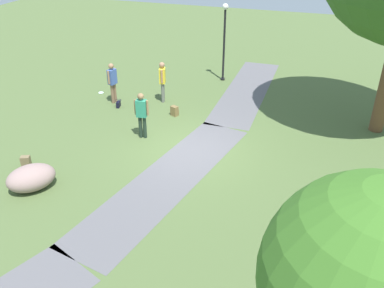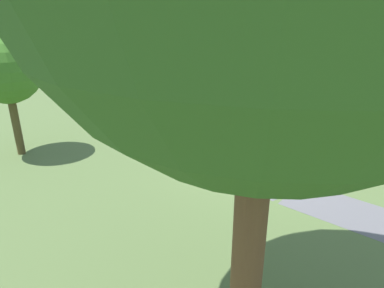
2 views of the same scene
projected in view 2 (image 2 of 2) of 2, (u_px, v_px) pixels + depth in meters
ground_plane at (249, 168)px, 12.27m from camera, size 48.00×48.00×0.00m
footpath_segment_mid at (209, 154)px, 13.47m from camera, size 8.20×3.38×0.01m
footpath_segment_far at (132, 112)px, 19.73m from camera, size 8.10×4.66×0.01m
young_tree_near_path at (5, 69)px, 12.36m from camera, size 2.65×2.65×4.78m
lawn_boulder at (225, 119)px, 16.98m from camera, size 1.71×1.66×0.76m
woman_with_handbag at (367, 129)px, 13.34m from camera, size 0.51×0.30×1.74m
man_near_boulder at (282, 132)px, 13.09m from camera, size 0.28×0.52×1.72m
passerby_on_path at (376, 147)px, 11.48m from camera, size 0.50×0.33×1.76m
handbag_on_grass at (350, 150)px, 13.60m from camera, size 0.34×0.32×0.31m
backpack_by_boulder at (250, 121)px, 17.16m from camera, size 0.33×0.34×0.40m
spare_backpack_on_lawn at (328, 168)px, 11.79m from camera, size 0.34×0.34×0.40m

